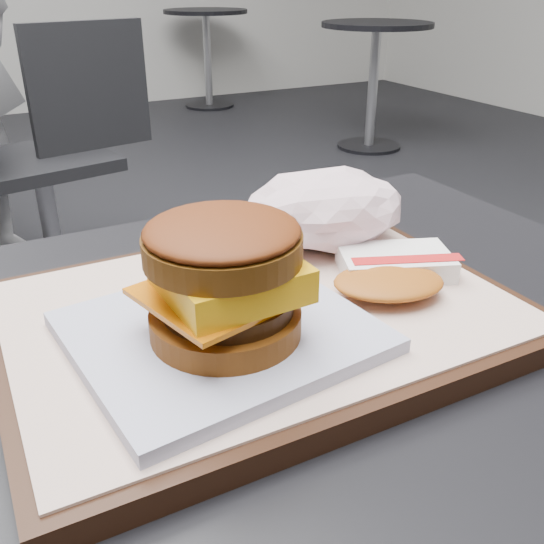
{
  "coord_description": "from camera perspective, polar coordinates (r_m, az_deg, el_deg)",
  "views": [
    {
      "loc": [
        -0.14,
        -0.32,
        1.02
      ],
      "look_at": [
        0.03,
        0.01,
        0.83
      ],
      "focal_mm": 40.0,
      "sensor_mm": 36.0,
      "label": 1
    }
  ],
  "objects": [
    {
      "name": "serving_tray",
      "position": [
        0.46,
        -1.14,
        -4.11
      ],
      "size": [
        0.38,
        0.28,
        0.02
      ],
      "color": "black",
      "rests_on": "customer_table"
    },
    {
      "name": "breakfast_sandwich",
      "position": [
        0.39,
        -4.59,
        -1.88
      ],
      "size": [
        0.21,
        0.19,
        0.09
      ],
      "color": "silver",
      "rests_on": "serving_tray"
    },
    {
      "name": "hash_brown",
      "position": [
        0.49,
        11.25,
        0.09
      ],
      "size": [
        0.13,
        0.12,
        0.02
      ],
      "color": "white",
      "rests_on": "serving_tray"
    },
    {
      "name": "crumpled_wrapper",
      "position": [
        0.55,
        5.15,
        5.95
      ],
      "size": [
        0.15,
        0.12,
        0.07
      ],
      "primitive_type": null,
      "color": "white",
      "rests_on": "serving_tray"
    },
    {
      "name": "neighbor_chair",
      "position": [
        2.14,
        -19.47,
        11.32
      ],
      "size": [
        0.64,
        0.49,
        0.88
      ],
      "color": "#A0A0A5",
      "rests_on": "ground"
    },
    {
      "name": "bg_table_near",
      "position": [
        3.92,
        9.68,
        19.47
      ],
      "size": [
        0.66,
        0.66,
        0.75
      ],
      "color": "black",
      "rests_on": "ground"
    },
    {
      "name": "bg_table_far",
      "position": [
        5.21,
        -6.19,
        21.31
      ],
      "size": [
        0.66,
        0.66,
        0.75
      ],
      "color": "black",
      "rests_on": "ground"
    }
  ]
}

